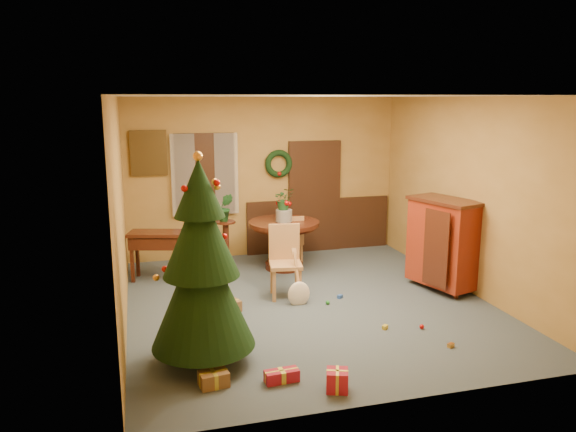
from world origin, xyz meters
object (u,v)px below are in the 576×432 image
object	(u,v)px
chair_near	(285,258)
sideboard	(443,241)
christmas_tree	(201,266)
writing_desk	(157,244)
dining_table	(284,236)

from	to	relation	value
chair_near	sideboard	xyz separation A→B (m)	(2.38, -0.36, 0.18)
christmas_tree	writing_desk	world-z (taller)	christmas_tree
dining_table	writing_desk	bearing A→B (deg)	-178.89
dining_table	sideboard	size ratio (longest dim) A/B	0.86
writing_desk	sideboard	size ratio (longest dim) A/B	0.69
dining_table	sideboard	world-z (taller)	sideboard
writing_desk	chair_near	bearing A→B (deg)	-35.24
chair_near	dining_table	bearing A→B (deg)	75.77
sideboard	dining_table	bearing A→B (deg)	141.01
christmas_tree	sideboard	bearing A→B (deg)	21.53
chair_near	christmas_tree	bearing A→B (deg)	-127.38
chair_near	writing_desk	world-z (taller)	chair_near
dining_table	christmas_tree	distance (m)	3.66
writing_desk	sideboard	xyz separation A→B (m)	(4.16, -1.62, 0.16)
christmas_tree	writing_desk	bearing A→B (deg)	96.41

